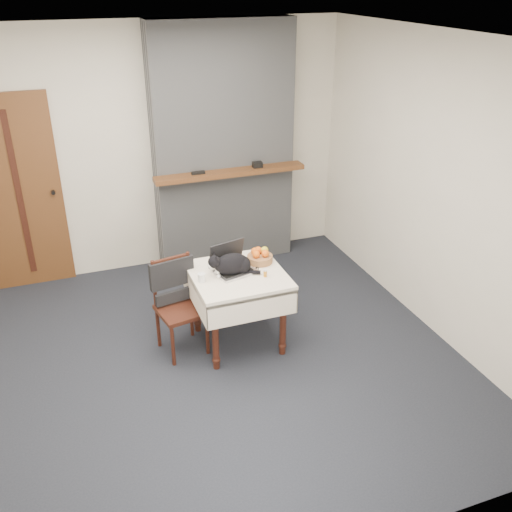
{
  "coord_description": "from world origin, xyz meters",
  "views": [
    {
      "loc": [
        -0.83,
        -3.86,
        3.0
      ],
      "look_at": [
        0.64,
        0.14,
        0.86
      ],
      "focal_mm": 40.0,
      "sensor_mm": 36.0,
      "label": 1
    }
  ],
  "objects_px": {
    "cat": "(232,264)",
    "cream_jar": "(202,278)",
    "laptop": "(232,264)",
    "chair": "(176,292)",
    "fruit_basket": "(260,257)",
    "door": "(19,195)",
    "side_table": "(238,285)",
    "pill_bottle": "(265,273)"
  },
  "relations": [
    {
      "from": "side_table",
      "to": "chair",
      "type": "relative_size",
      "value": 0.92
    },
    {
      "from": "cream_jar",
      "to": "pill_bottle",
      "type": "relative_size",
      "value": 1.09
    },
    {
      "from": "door",
      "to": "chair",
      "type": "height_order",
      "value": "door"
    },
    {
      "from": "cream_jar",
      "to": "chair",
      "type": "bearing_deg",
      "value": 137.11
    },
    {
      "from": "cream_jar",
      "to": "chair",
      "type": "xyz_separation_m",
      "value": [
        -0.19,
        0.17,
        -0.2
      ]
    },
    {
      "from": "laptop",
      "to": "chair",
      "type": "distance_m",
      "value": 0.53
    },
    {
      "from": "side_table",
      "to": "cream_jar",
      "type": "height_order",
      "value": "cream_jar"
    },
    {
      "from": "door",
      "to": "cream_jar",
      "type": "bearing_deg",
      "value": -53.12
    },
    {
      "from": "side_table",
      "to": "cream_jar",
      "type": "distance_m",
      "value": 0.36
    },
    {
      "from": "pill_bottle",
      "to": "cat",
      "type": "bearing_deg",
      "value": 150.16
    },
    {
      "from": "side_table",
      "to": "pill_bottle",
      "type": "relative_size",
      "value": 11.45
    },
    {
      "from": "side_table",
      "to": "chair",
      "type": "xyz_separation_m",
      "value": [
        -0.51,
        0.14,
        -0.05
      ]
    },
    {
      "from": "laptop",
      "to": "chair",
      "type": "bearing_deg",
      "value": 157.15
    },
    {
      "from": "cream_jar",
      "to": "pill_bottle",
      "type": "height_order",
      "value": "cream_jar"
    },
    {
      "from": "pill_bottle",
      "to": "cream_jar",
      "type": "bearing_deg",
      "value": 169.2
    },
    {
      "from": "laptop",
      "to": "fruit_basket",
      "type": "height_order",
      "value": "laptop"
    },
    {
      "from": "door",
      "to": "cream_jar",
      "type": "distance_m",
      "value": 2.3
    },
    {
      "from": "laptop",
      "to": "cream_jar",
      "type": "xyz_separation_m",
      "value": [
        -0.29,
        -0.1,
        -0.02
      ]
    },
    {
      "from": "cat",
      "to": "fruit_basket",
      "type": "height_order",
      "value": "cat"
    },
    {
      "from": "laptop",
      "to": "chair",
      "type": "xyz_separation_m",
      "value": [
        -0.48,
        0.07,
        -0.22
      ]
    },
    {
      "from": "door",
      "to": "side_table",
      "type": "distance_m",
      "value": 2.5
    },
    {
      "from": "fruit_basket",
      "to": "side_table",
      "type": "bearing_deg",
      "value": -152.09
    },
    {
      "from": "cream_jar",
      "to": "chair",
      "type": "relative_size",
      "value": 0.09
    },
    {
      "from": "door",
      "to": "side_table",
      "type": "bearing_deg",
      "value": -46.56
    },
    {
      "from": "pill_bottle",
      "to": "fruit_basket",
      "type": "relative_size",
      "value": 0.3
    },
    {
      "from": "fruit_basket",
      "to": "chair",
      "type": "relative_size",
      "value": 0.26
    },
    {
      "from": "fruit_basket",
      "to": "laptop",
      "type": "bearing_deg",
      "value": -166.83
    },
    {
      "from": "door",
      "to": "side_table",
      "type": "relative_size",
      "value": 2.56
    },
    {
      "from": "cat",
      "to": "side_table",
      "type": "bearing_deg",
      "value": -3.17
    },
    {
      "from": "door",
      "to": "cream_jar",
      "type": "xyz_separation_m",
      "value": [
        1.37,
        -1.82,
        -0.26
      ]
    },
    {
      "from": "side_table",
      "to": "cream_jar",
      "type": "relative_size",
      "value": 10.54
    },
    {
      "from": "side_table",
      "to": "laptop",
      "type": "height_order",
      "value": "laptop"
    },
    {
      "from": "cat",
      "to": "laptop",
      "type": "bearing_deg",
      "value": 80.14
    },
    {
      "from": "laptop",
      "to": "cream_jar",
      "type": "bearing_deg",
      "value": -175.08
    },
    {
      "from": "chair",
      "to": "fruit_basket",
      "type": "bearing_deg",
      "value": -11.08
    },
    {
      "from": "cream_jar",
      "to": "side_table",
      "type": "bearing_deg",
      "value": 6.28
    },
    {
      "from": "side_table",
      "to": "fruit_basket",
      "type": "xyz_separation_m",
      "value": [
        0.25,
        0.13,
        0.16
      ]
    },
    {
      "from": "door",
      "to": "chair",
      "type": "relative_size",
      "value": 2.35
    },
    {
      "from": "laptop",
      "to": "pill_bottle",
      "type": "xyz_separation_m",
      "value": [
        0.23,
        -0.2,
        -0.03
      ]
    },
    {
      "from": "laptop",
      "to": "cream_jar",
      "type": "height_order",
      "value": "laptop"
    },
    {
      "from": "pill_bottle",
      "to": "side_table",
      "type": "bearing_deg",
      "value": 145.61
    },
    {
      "from": "cat",
      "to": "cream_jar",
      "type": "relative_size",
      "value": 5.94
    }
  ]
}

